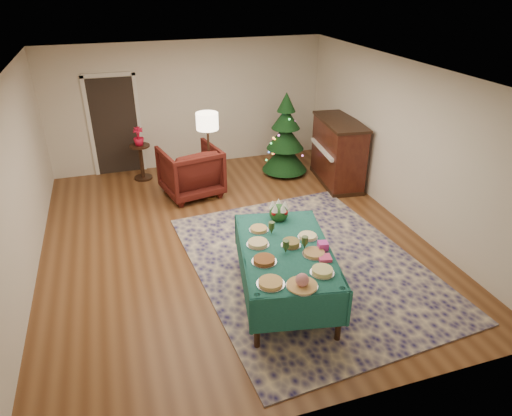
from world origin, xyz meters
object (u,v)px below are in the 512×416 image
object	(u,v)px
side_table	(142,163)
christmas_tree	(285,138)
potted_plant	(139,140)
piano	(338,153)
buffet_table	(285,258)
floor_lamp	(207,127)
armchair	(191,169)
gift_box	(323,246)

from	to	relation	value
side_table	christmas_tree	world-z (taller)	christmas_tree
potted_plant	piano	bearing A→B (deg)	-20.23
buffet_table	floor_lamp	distance (m)	3.45
side_table	buffet_table	bearing A→B (deg)	-72.75
floor_lamp	armchair	bearing A→B (deg)	144.84
floor_lamp	side_table	xyz separation A→B (m)	(-1.18, 1.30, -1.06)
floor_lamp	christmas_tree	distance (m)	2.02
buffet_table	armchair	bearing A→B (deg)	99.39
floor_lamp	piano	size ratio (longest dim) A/B	1.04
piano	gift_box	bearing A→B (deg)	-119.82
armchair	side_table	distance (m)	1.38
piano	potted_plant	bearing A→B (deg)	159.77
piano	christmas_tree	bearing A→B (deg)	137.74
buffet_table	piano	xyz separation A→B (m)	(2.39, 3.23, 0.03)
side_table	piano	distance (m)	4.09
side_table	potted_plant	distance (m)	0.49
side_table	christmas_tree	size ratio (longest dim) A/B	0.42
christmas_tree	floor_lamp	bearing A→B (deg)	-159.68
floor_lamp	side_table	world-z (taller)	floor_lamp
potted_plant	piano	size ratio (longest dim) A/B	0.24
armchair	piano	world-z (taller)	piano
gift_box	christmas_tree	size ratio (longest dim) A/B	0.07
potted_plant	christmas_tree	world-z (taller)	christmas_tree
armchair	christmas_tree	size ratio (longest dim) A/B	0.61
buffet_table	christmas_tree	size ratio (longest dim) A/B	1.22
armchair	floor_lamp	size ratio (longest dim) A/B	0.64
floor_lamp	buffet_table	bearing A→B (deg)	-85.51
potted_plant	christmas_tree	size ratio (longest dim) A/B	0.22
gift_box	buffet_table	bearing A→B (deg)	159.62
gift_box	floor_lamp	distance (m)	3.63
gift_box	floor_lamp	size ratio (longest dim) A/B	0.07
gift_box	armchair	bearing A→B (deg)	105.43
armchair	gift_box	bearing A→B (deg)	93.64
armchair	christmas_tree	bearing A→B (deg)	179.75
gift_box	piano	bearing A→B (deg)	60.18
buffet_table	gift_box	xyz separation A→B (m)	(0.44, -0.16, 0.20)
buffet_table	gift_box	bearing A→B (deg)	-20.38
gift_box	side_table	distance (m)	5.19
side_table	floor_lamp	bearing A→B (deg)	-47.80
christmas_tree	piano	distance (m)	1.16
buffet_table	christmas_tree	xyz separation A→B (m)	(1.54, 4.01, 0.18)
potted_plant	piano	xyz separation A→B (m)	(3.83, -1.41, -0.21)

